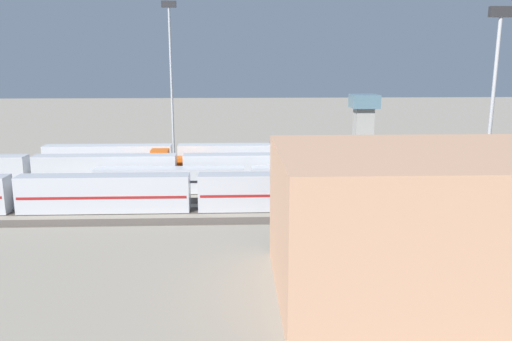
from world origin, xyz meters
name	(u,v)px	position (x,y,z in m)	size (l,w,h in m)	color
ground_plane	(268,188)	(0.00, 0.00, 0.00)	(400.00, 400.00, 0.00)	gray
track_bed_0	(262,166)	(0.00, -17.50, 0.06)	(140.00, 2.80, 0.12)	#3D3833
track_bed_1	(263,171)	(0.00, -12.50, 0.06)	(140.00, 2.80, 0.12)	#4C443D
track_bed_2	(265,177)	(0.00, -7.50, 0.06)	(140.00, 2.80, 0.12)	#4C443D
track_bed_3	(267,184)	(0.00, -2.50, 0.06)	(140.00, 2.80, 0.12)	#3D3833
track_bed_4	(268,191)	(0.00, 2.50, 0.06)	(140.00, 2.80, 0.12)	#3D3833
track_bed_5	(271,200)	(0.00, 7.50, 0.06)	(140.00, 2.80, 0.12)	#3D3833
track_bed_6	(273,209)	(0.00, 12.50, 0.06)	(140.00, 2.80, 0.12)	#3D3833
track_bed_7	(276,221)	(0.00, 17.50, 0.06)	(140.00, 2.80, 0.12)	#4C443D
train_on_track_1	(175,158)	(16.22, -12.50, 2.60)	(47.20, 3.06, 5.00)	silver
train_on_track_2	(176,166)	(15.52, -7.50, 2.16)	(10.00, 3.00, 5.00)	#D85914
train_on_track_6	(283,191)	(-1.29, 12.50, 2.61)	(119.80, 3.06, 5.00)	#A8AAB2
train_on_track_3	(254,169)	(2.17, -2.50, 2.62)	(119.80, 3.00, 5.00)	#B7BABF
train_on_track_4	(387,178)	(-18.75, 2.50, 2.07)	(90.60, 3.06, 4.40)	#1E6B9E
light_mast_0	(171,64)	(17.52, -21.31, 19.48)	(2.80, 0.70, 31.17)	#9EA0A5
light_mast_1	(494,89)	(-25.79, 19.69, 16.85)	(2.80, 0.70, 26.32)	#9EA0A5
maintenance_shed	(489,222)	(-16.99, 38.34, 6.39)	(37.10, 18.82, 12.79)	tan
control_tower	(364,118)	(-23.90, -34.34, 7.44)	(6.00, 6.00, 12.68)	gray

